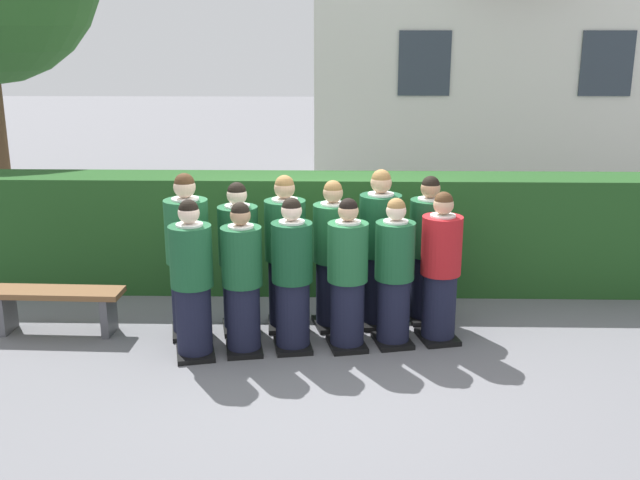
{
  "coord_description": "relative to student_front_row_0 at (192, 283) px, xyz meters",
  "views": [
    {
      "loc": [
        0.17,
        -6.96,
        3.09
      ],
      "look_at": [
        0.0,
        0.28,
        1.05
      ],
      "focal_mm": 41.72,
      "sensor_mm": 36.0,
      "label": 1
    }
  ],
  "objects": [
    {
      "name": "student_front_row_1",
      "position": [
        0.47,
        0.11,
        -0.02
      ],
      "size": [
        0.42,
        0.49,
        1.53
      ],
      "color": "black",
      "rests_on": "ground"
    },
    {
      "name": "student_rear_row_3",
      "position": [
        1.35,
        0.8,
        0.01
      ],
      "size": [
        0.47,
        0.54,
        1.61
      ],
      "color": "black",
      "rests_on": "ground"
    },
    {
      "name": "student_rear_row_0",
      "position": [
        -0.15,
        0.56,
        0.07
      ],
      "size": [
        0.49,
        0.58,
        1.72
      ],
      "color": "black",
      "rests_on": "ground"
    },
    {
      "name": "hedge",
      "position": [
        1.22,
        2.04,
        -0.04
      ],
      "size": [
        9.13,
        0.7,
        1.42
      ],
      "color": "#214C1E",
      "rests_on": "ground"
    },
    {
      "name": "student_front_row_4",
      "position": [
        1.97,
        0.34,
        -0.03
      ],
      "size": [
        0.44,
        0.5,
        1.53
      ],
      "color": "black",
      "rests_on": "ground"
    },
    {
      "name": "wooden_bench",
      "position": [
        -1.56,
        0.54,
        -0.4
      ],
      "size": [
        1.41,
        0.4,
        0.48
      ],
      "color": "brown",
      "rests_on": "ground"
    },
    {
      "name": "student_rear_row_4",
      "position": [
        1.85,
        0.88,
        0.07
      ],
      "size": [
        0.45,
        0.54,
        1.71
      ],
      "color": "black",
      "rests_on": "ground"
    },
    {
      "name": "student_rear_row_1",
      "position": [
        0.36,
        0.68,
        0.02
      ],
      "size": [
        0.45,
        0.52,
        1.61
      ],
      "color": "black",
      "rests_on": "ground"
    },
    {
      "name": "school_building_main",
      "position": [
        4.46,
        8.1,
        2.44
      ],
      "size": [
        7.38,
        3.37,
        6.21
      ],
      "color": "silver",
      "rests_on": "ground"
    },
    {
      "name": "student_in_red_blazer",
      "position": [
        2.44,
        0.45,
        -0.0
      ],
      "size": [
        0.46,
        0.52,
        1.57
      ],
      "color": "black",
      "rests_on": "ground"
    },
    {
      "name": "student_front_row_3",
      "position": [
        1.5,
        0.25,
        -0.02
      ],
      "size": [
        0.44,
        0.51,
        1.54
      ],
      "color": "black",
      "rests_on": "ground"
    },
    {
      "name": "ground_plane",
      "position": [
        1.22,
        0.23,
        -0.75
      ],
      "size": [
        60.0,
        60.0,
        0.0
      ],
      "primitive_type": "plane",
      "color": "slate"
    },
    {
      "name": "student_rear_row_2",
      "position": [
        0.85,
        0.77,
        0.04
      ],
      "size": [
        0.43,
        0.51,
        1.67
      ],
      "color": "black",
      "rests_on": "ground"
    },
    {
      "name": "student_front_row_2",
      "position": [
        0.95,
        0.2,
        -0.01
      ],
      "size": [
        0.43,
        0.5,
        1.56
      ],
      "color": "black",
      "rests_on": "ground"
    },
    {
      "name": "student_rear_row_5",
      "position": [
        2.38,
        1.02,
        0.02
      ],
      "size": [
        0.43,
        0.53,
        1.62
      ],
      "color": "black",
      "rests_on": "ground"
    },
    {
      "name": "student_front_row_0",
      "position": [
        0.0,
        0.0,
        0.0
      ],
      "size": [
        0.46,
        0.52,
        1.58
      ],
      "color": "black",
      "rests_on": "ground"
    }
  ]
}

